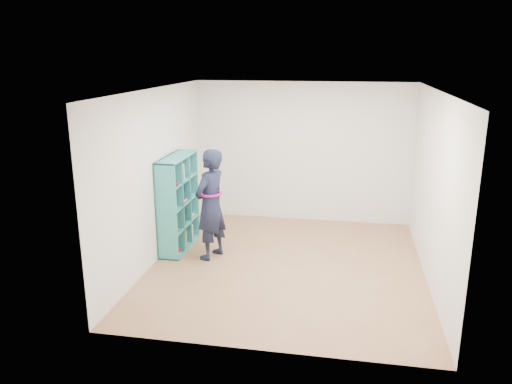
# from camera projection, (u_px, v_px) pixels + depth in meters

# --- Properties ---
(floor) EXTENTS (4.50, 4.50, 0.00)m
(floor) POSITION_uv_depth(u_px,v_px,m) (287.00, 266.00, 7.50)
(floor) COLOR #946743
(floor) RESTS_ON ground
(ceiling) EXTENTS (4.50, 4.50, 0.00)m
(ceiling) POSITION_uv_depth(u_px,v_px,m) (290.00, 90.00, 6.80)
(ceiling) COLOR white
(ceiling) RESTS_ON wall_back
(wall_left) EXTENTS (0.02, 4.50, 2.60)m
(wall_left) POSITION_uv_depth(u_px,v_px,m) (156.00, 176.00, 7.50)
(wall_left) COLOR silver
(wall_left) RESTS_ON floor
(wall_right) EXTENTS (0.02, 4.50, 2.60)m
(wall_right) POSITION_uv_depth(u_px,v_px,m) (434.00, 189.00, 6.80)
(wall_right) COLOR silver
(wall_right) RESTS_ON floor
(wall_back) EXTENTS (4.00, 0.02, 2.60)m
(wall_back) POSITION_uv_depth(u_px,v_px,m) (303.00, 153.00, 9.28)
(wall_back) COLOR silver
(wall_back) RESTS_ON floor
(wall_front) EXTENTS (4.00, 0.02, 2.60)m
(wall_front) POSITION_uv_depth(u_px,v_px,m) (261.00, 237.00, 5.02)
(wall_front) COLOR silver
(wall_front) RESTS_ON floor
(bookshelf) EXTENTS (0.33, 1.14, 1.52)m
(bookshelf) POSITION_uv_depth(u_px,v_px,m) (177.00, 204.00, 8.02)
(bookshelf) COLOR teal
(bookshelf) RESTS_ON floor
(person) EXTENTS (0.61, 0.73, 1.72)m
(person) POSITION_uv_depth(u_px,v_px,m) (210.00, 204.00, 7.60)
(person) COLOR black
(person) RESTS_ON floor
(smartphone) EXTENTS (0.03, 0.08, 0.12)m
(smartphone) POSITION_uv_depth(u_px,v_px,m) (206.00, 195.00, 7.70)
(smartphone) COLOR silver
(smartphone) RESTS_ON person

